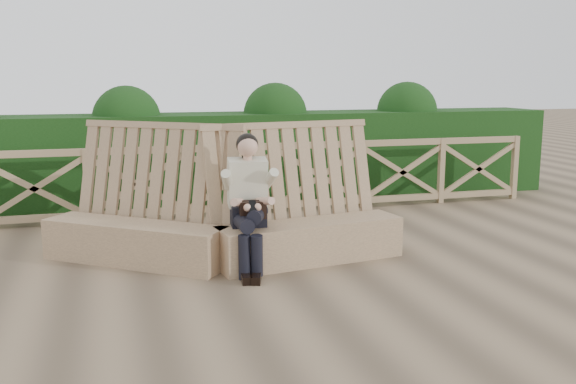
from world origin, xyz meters
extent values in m
plane|color=brown|center=(0.00, 0.00, 0.00)|extent=(60.00, 60.00, 0.00)
cube|color=#7D5F47|center=(-1.58, 1.27, 0.24)|extent=(2.05, 1.73, 0.47)
cube|color=#7D5F47|center=(-1.42, 1.48, 0.81)|extent=(2.02, 1.69, 1.59)
cube|color=#7D5F47|center=(0.38, 0.77, 0.24)|extent=(2.25, 0.84, 0.47)
cube|color=#7D5F47|center=(0.33, 1.04, 0.81)|extent=(2.24, 0.79, 1.59)
cube|color=black|center=(-0.35, 0.76, 0.59)|extent=(0.41, 0.31, 0.24)
cube|color=beige|center=(-0.35, 0.81, 0.95)|extent=(0.45, 0.34, 0.56)
sphere|color=tan|center=(-0.35, 0.76, 1.36)|extent=(0.24, 0.24, 0.23)
sphere|color=black|center=(-0.35, 0.80, 1.38)|extent=(0.27, 0.27, 0.25)
cylinder|color=black|center=(-0.47, 0.54, 0.57)|extent=(0.20, 0.50, 0.16)
cylinder|color=black|center=(-0.30, 0.55, 0.64)|extent=(0.20, 0.51, 0.18)
cylinder|color=black|center=(-0.50, 0.31, 0.24)|extent=(0.14, 0.14, 0.47)
cylinder|color=black|center=(-0.37, 0.28, 0.24)|extent=(0.14, 0.14, 0.47)
cube|color=black|center=(-0.51, 0.21, 0.04)|extent=(0.12, 0.26, 0.09)
cube|color=black|center=(-0.40, 0.18, 0.04)|extent=(0.12, 0.26, 0.09)
cube|color=black|center=(-0.35, 0.57, 0.70)|extent=(0.30, 0.19, 0.19)
cube|color=black|center=(-0.39, 0.40, 0.76)|extent=(0.08, 0.10, 0.13)
cube|color=#937555|center=(0.00, 3.50, 1.05)|extent=(10.10, 0.07, 0.10)
cube|color=#937555|center=(0.00, 3.50, 0.12)|extent=(10.10, 0.07, 0.10)
cube|color=black|center=(0.00, 4.70, 0.75)|extent=(12.00, 1.20, 1.50)
camera|label=1|loc=(-1.85, -6.08, 2.12)|focal=40.00mm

